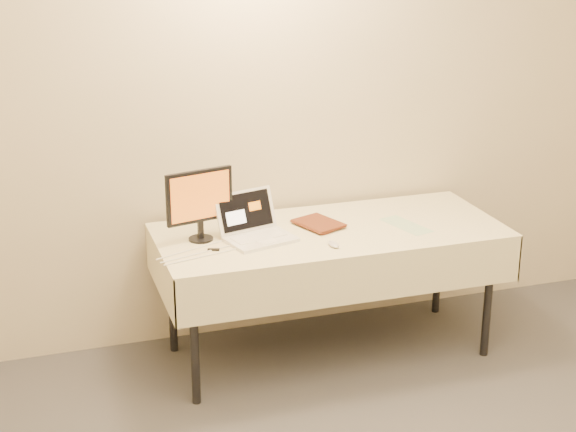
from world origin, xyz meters
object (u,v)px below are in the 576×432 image
object	(u,v)px
table	(330,240)
book	(305,207)
monitor	(200,200)
laptop	(254,228)

from	to	relation	value
table	book	xyz separation A→B (m)	(-0.13, 0.03, 0.19)
book	monitor	bearing A→B (deg)	156.24
monitor	book	distance (m)	0.57
monitor	book	bearing A→B (deg)	-16.27
laptop	book	xyz separation A→B (m)	(0.29, 0.03, 0.07)
book	laptop	bearing A→B (deg)	164.15
table	laptop	distance (m)	0.44
laptop	monitor	distance (m)	0.32
laptop	monitor	xyz separation A→B (m)	(-0.27, 0.05, 0.16)
book	table	bearing A→B (deg)	-34.59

